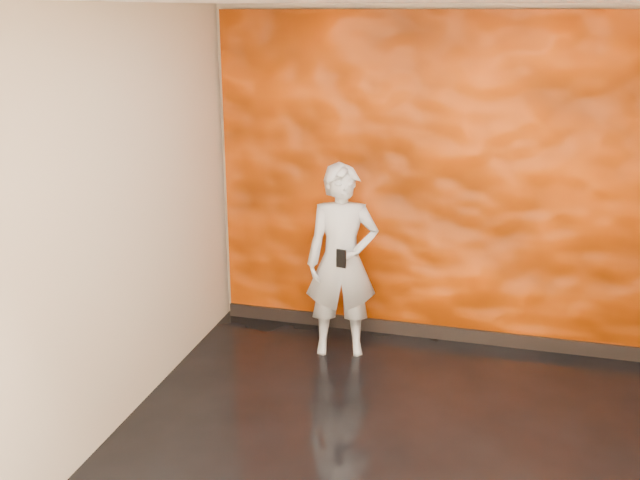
{
  "coord_description": "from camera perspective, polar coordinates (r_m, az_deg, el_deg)",
  "views": [
    {
      "loc": [
        0.46,
        -3.84,
        2.75
      ],
      "look_at": [
        -0.83,
        1.0,
        1.13
      ],
      "focal_mm": 40.0,
      "sensor_mm": 36.0,
      "label": 1
    }
  ],
  "objects": [
    {
      "name": "phone",
      "position": [
        5.55,
        1.71,
        -1.5
      ],
      "size": [
        0.08,
        0.03,
        0.15
      ],
      "primitive_type": "cube",
      "rotation": [
        0.0,
        0.0,
        -0.19
      ],
      "color": "black",
      "rests_on": "man"
    },
    {
      "name": "man",
      "position": [
        5.79,
        1.77,
        -1.72
      ],
      "size": [
        0.66,
        0.52,
        1.6
      ],
      "primitive_type": "imported",
      "rotation": [
        0.0,
        0.0,
        0.25
      ],
      "color": "#969BA3",
      "rests_on": "ground"
    },
    {
      "name": "feature_wall",
      "position": [
        5.98,
        10.17,
        4.4
      ],
      "size": [
        3.9,
        0.06,
        2.75
      ],
      "primitive_type": "cube",
      "color": "#F94B00",
      "rests_on": "ground"
    },
    {
      "name": "room",
      "position": [
        4.1,
        7.67,
        -1.49
      ],
      "size": [
        4.02,
        4.02,
        2.81
      ],
      "color": "black",
      "rests_on": "ground"
    },
    {
      "name": "baseboard",
      "position": [
        6.38,
        9.49,
        -7.28
      ],
      "size": [
        3.9,
        0.04,
        0.12
      ],
      "primitive_type": "cube",
      "color": "black",
      "rests_on": "ground"
    }
  ]
}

